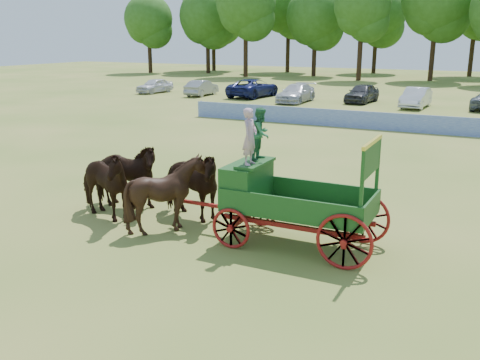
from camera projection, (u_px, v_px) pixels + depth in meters
name	position (u px, v px, depth m)	size (l,w,h in m)	color
ground	(298.00, 228.00, 15.50)	(160.00, 160.00, 0.00)	#9F9048
horse_lead_left	(101.00, 184.00, 16.05)	(1.17, 2.57, 2.17)	black
horse_lead_right	(124.00, 176.00, 17.00)	(1.17, 2.57, 2.17)	black
horse_wheel_left	(168.00, 194.00, 15.02)	(1.76, 1.97, 2.18)	black
horse_wheel_right	(189.00, 185.00, 15.97)	(1.17, 2.57, 2.17)	black
farm_dray	(274.00, 186.00, 14.11)	(6.00, 2.00, 3.62)	#A51018
sponsor_banner	(389.00, 122.00, 31.36)	(26.00, 0.08, 1.05)	#1E3DA5
parked_cars	(361.00, 94.00, 43.85)	(42.94, 7.63, 1.65)	silver
treeline	(417.00, 3.00, 68.16)	(94.80, 23.18, 15.13)	#382314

